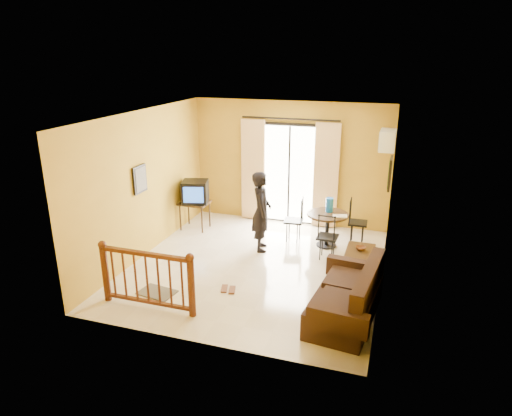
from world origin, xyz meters
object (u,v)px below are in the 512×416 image
(sofa, at_px, (349,299))
(dining_table, at_px, (328,221))
(standing_person, at_px, (261,211))
(television, at_px, (195,192))
(coffee_table, at_px, (359,259))

(sofa, bearing_deg, dining_table, 112.84)
(sofa, xyz_separation_m, standing_person, (-2.00, 2.02, 0.49))
(dining_table, xyz_separation_m, standing_person, (-1.23, -0.58, 0.25))
(television, height_order, coffee_table, television)
(standing_person, bearing_deg, sofa, -153.93)
(dining_table, bearing_deg, television, 178.98)
(dining_table, bearing_deg, sofa, -73.61)
(coffee_table, distance_m, sofa, 1.60)
(television, distance_m, coffee_table, 3.91)
(coffee_table, bearing_deg, sofa, -89.79)
(television, distance_m, standing_person, 1.84)
(television, bearing_deg, coffee_table, -31.50)
(coffee_table, distance_m, standing_person, 2.11)
(coffee_table, bearing_deg, television, 164.14)
(dining_table, relative_size, standing_person, 0.52)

